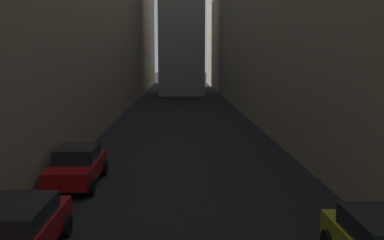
% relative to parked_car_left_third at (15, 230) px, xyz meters
% --- Properties ---
extents(ground_plane, '(264.00, 264.00, 0.00)m').
position_rel_parked_car_left_third_xyz_m(ground_plane, '(4.40, 29.83, -0.77)').
color(ground_plane, black).
extents(parked_car_left_third, '(1.97, 4.46, 1.44)m').
position_rel_parked_car_left_third_xyz_m(parked_car_left_third, '(0.00, 0.00, 0.00)').
color(parked_car_left_third, maroon).
rests_on(parked_car_left_third, ground).
extents(parked_car_left_far, '(1.88, 4.46, 1.51)m').
position_rel_parked_car_left_third_xyz_m(parked_car_left_far, '(0.00, 6.92, 0.01)').
color(parked_car_left_far, maroon).
rests_on(parked_car_left_far, ground).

